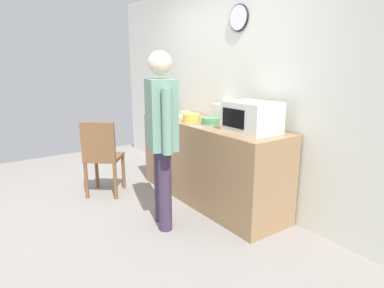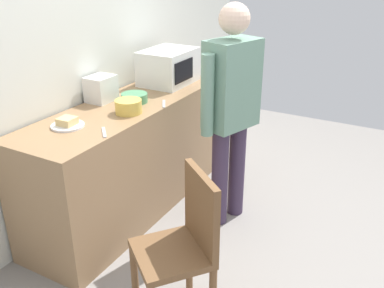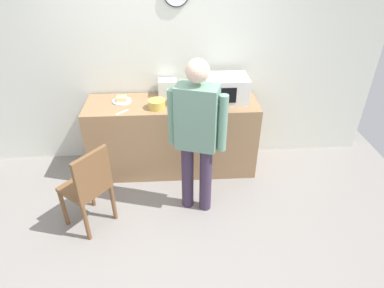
{
  "view_description": "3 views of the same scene",
  "coord_description": "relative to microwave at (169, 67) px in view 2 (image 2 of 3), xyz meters",
  "views": [
    {
      "loc": [
        2.98,
        -1.05,
        1.59
      ],
      "look_at": [
        0.24,
        0.87,
        0.77
      ],
      "focal_mm": 30.44,
      "sensor_mm": 36.0,
      "label": 1
    },
    {
      "loc": [
        -2.44,
        -0.76,
        2.01
      ],
      "look_at": [
        0.27,
        0.74,
        0.62
      ],
      "focal_mm": 40.07,
      "sensor_mm": 36.0,
      "label": 2
    },
    {
      "loc": [
        0.12,
        -2.34,
        2.61
      ],
      "look_at": [
        0.31,
        0.77,
        0.63
      ],
      "focal_mm": 30.81,
      "sensor_mm": 36.0,
      "label": 3
    }
  ],
  "objects": [
    {
      "name": "ground_plane",
      "position": [
        -0.74,
        -1.24,
        -1.08
      ],
      "size": [
        6.0,
        6.0,
        0.0
      ],
      "primitive_type": "plane",
      "color": "gray"
    },
    {
      "name": "back_wall",
      "position": [
        -0.74,
        0.36,
        0.22
      ],
      "size": [
        5.4,
        0.13,
        2.6
      ],
      "color": "silver",
      "rests_on": "ground_plane"
    },
    {
      "name": "kitchen_counter",
      "position": [
        -0.64,
        -0.02,
        -0.62
      ],
      "size": [
        2.05,
        0.62,
        0.93
      ],
      "primitive_type": "cube",
      "color": "#93704C",
      "rests_on": "ground_plane"
    },
    {
      "name": "microwave",
      "position": [
        0.0,
        0.0,
        0.0
      ],
      "size": [
        0.5,
        0.39,
        0.3
      ],
      "color": "silver",
      "rests_on": "kitchen_counter"
    },
    {
      "name": "sandwich_plate",
      "position": [
        -1.23,
        0.04,
        -0.13
      ],
      "size": [
        0.22,
        0.22,
        0.07
      ],
      "color": "white",
      "rests_on": "kitchen_counter"
    },
    {
      "name": "salad_bowl",
      "position": [
        -0.59,
        -0.05,
        -0.11
      ],
      "size": [
        0.21,
        0.21,
        0.07
      ],
      "primitive_type": "cylinder",
      "color": "#4C8E60",
      "rests_on": "kitchen_counter"
    },
    {
      "name": "cereal_bowl",
      "position": [
        -0.81,
        -0.16,
        -0.1
      ],
      "size": [
        0.2,
        0.2,
        0.1
      ],
      "primitive_type": "cylinder",
      "color": "gold",
      "rests_on": "kitchen_counter"
    },
    {
      "name": "toaster",
      "position": [
        -0.69,
        0.2,
        -0.05
      ],
      "size": [
        0.22,
        0.18,
        0.2
      ],
      "primitive_type": "cube",
      "color": "silver",
      "rests_on": "kitchen_counter"
    },
    {
      "name": "fork_utensil",
      "position": [
        -0.53,
        -0.28,
        -0.15
      ],
      "size": [
        0.15,
        0.11,
        0.01
      ],
      "primitive_type": "cube",
      "rotation": [
        0.0,
        0.0,
        0.57
      ],
      "color": "silver",
      "rests_on": "kitchen_counter"
    },
    {
      "name": "spoon_utensil",
      "position": [
        -1.2,
        -0.25,
        -0.15
      ],
      "size": [
        0.14,
        0.13,
        0.01
      ],
      "primitive_type": "cube",
      "rotation": [
        0.0,
        0.0,
        0.76
      ],
      "color": "silver",
      "rests_on": "kitchen_counter"
    },
    {
      "name": "person_standing",
      "position": [
        -0.4,
        -0.79,
        -0.09
      ],
      "size": [
        0.57,
        0.35,
        1.71
      ],
      "color": "#3A2C45",
      "rests_on": "ground_plane"
    },
    {
      "name": "wooden_chair",
      "position": [
        -1.48,
        -1.01,
        -0.56
      ],
      "size": [
        0.56,
        0.56,
        0.94
      ],
      "color": "brown",
      "rests_on": "ground_plane"
    }
  ]
}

